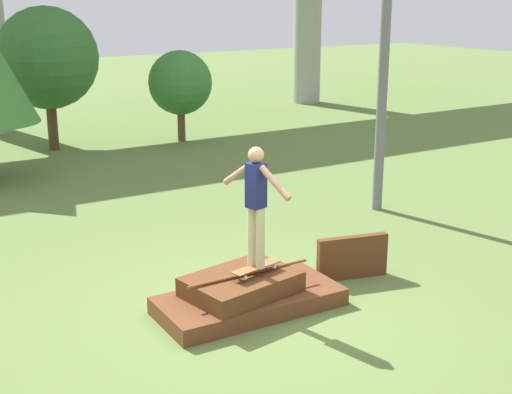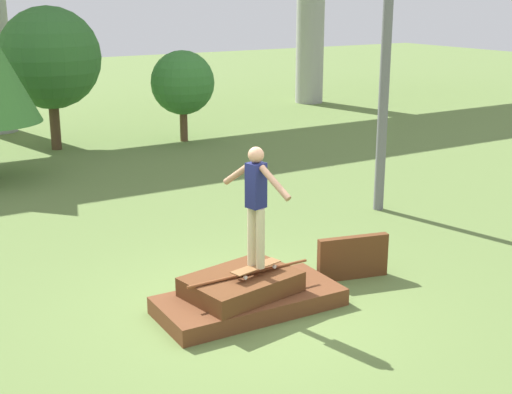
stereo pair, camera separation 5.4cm
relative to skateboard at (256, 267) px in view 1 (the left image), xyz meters
name	(u,v)px [view 1 (the left image)]	position (x,y,z in m)	size (l,w,h in m)	color
ground_plane	(249,309)	(-0.07, 0.06, -0.64)	(80.00, 80.00, 0.00)	olive
scrap_pile	(246,295)	(-0.11, 0.08, -0.42)	(2.61, 1.31, 0.56)	brown
scrap_plank_loose	(352,257)	(1.88, 0.20, -0.30)	(1.14, 0.39, 0.68)	#5B3319
skateboard	(256,267)	(0.00, 0.00, 0.00)	(0.82, 0.37, 0.09)	brown
skater	(256,198)	(0.00, 0.00, 1.00)	(0.36, 1.24, 1.68)	#C6B78E
utility_pole	(386,18)	(4.65, 2.81, 3.18)	(1.30, 0.20, 7.39)	slate
tree_behind_left	(47,58)	(0.71, 12.02, 1.91)	(2.79, 2.79, 3.96)	#4C3823
tree_behind_right	(180,83)	(4.31, 11.20, 1.09)	(1.87, 1.87, 2.68)	brown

